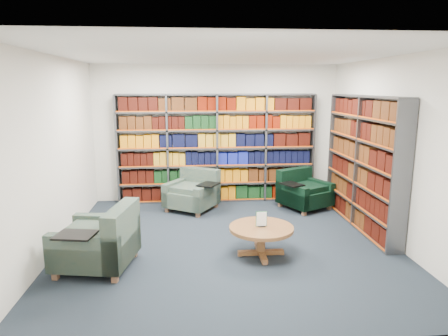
{
  "coord_description": "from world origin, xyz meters",
  "views": [
    {
      "loc": [
        -0.54,
        -5.76,
        2.35
      ],
      "look_at": [
        0.0,
        0.6,
        1.05
      ],
      "focal_mm": 32.0,
      "sensor_mm": 36.0,
      "label": 1
    }
  ],
  "objects": [
    {
      "name": "bookshelf_right",
      "position": [
        2.34,
        0.6,
        1.1
      ],
      "size": [
        0.28,
        2.5,
        2.2
      ],
      "color": "#47494F",
      "rests_on": "ground"
    },
    {
      "name": "chair_teal_left",
      "position": [
        -0.49,
        1.81,
        0.31
      ],
      "size": [
        1.16,
        1.16,
        0.76
      ],
      "color": "#002033",
      "rests_on": "ground"
    },
    {
      "name": "room_shell",
      "position": [
        0.0,
        0.0,
        1.4
      ],
      "size": [
        5.02,
        5.02,
        2.82
      ],
      "color": "black",
      "rests_on": "ground"
    },
    {
      "name": "coffee_table",
      "position": [
        0.43,
        -0.5,
        0.34
      ],
      "size": [
        0.91,
        0.91,
        0.64
      ],
      "color": "olive",
      "rests_on": "ground"
    },
    {
      "name": "bookshelf_back",
      "position": [
        0.0,
        2.34,
        1.1
      ],
      "size": [
        4.0,
        0.28,
        2.2
      ],
      "color": "#47494F",
      "rests_on": "ground"
    },
    {
      "name": "chair_green_right",
      "position": [
        1.64,
        1.72,
        0.3
      ],
      "size": [
        1.11,
        1.11,
        0.75
      ],
      "color": "black",
      "rests_on": "ground"
    },
    {
      "name": "chair_teal_front",
      "position": [
        -1.71,
        -0.72,
        0.34
      ],
      "size": [
        1.07,
        1.18,
        0.84
      ],
      "color": "#002033",
      "rests_on": "ground"
    }
  ]
}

